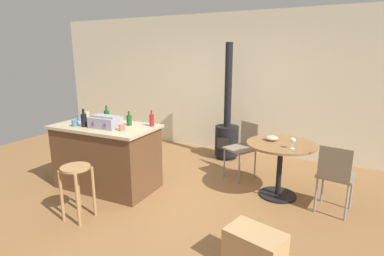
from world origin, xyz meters
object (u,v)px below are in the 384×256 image
Objects in this scene: dining_table at (280,156)px; bottle_3 at (152,120)px; wood_stove at (227,132)px; cup_4 at (87,115)px; kitchen_island at (107,156)px; toolbox at (106,122)px; folding_chair_near at (335,173)px; folding_chair_far at (243,145)px; bottle_2 at (84,120)px; cup_3 at (86,120)px; wooden_stool at (77,181)px; cup_0 at (80,117)px; cardboard_box at (255,251)px; cup_2 at (121,128)px; serving_bowl at (271,138)px; wine_glass at (293,141)px; bottle_0 at (129,120)px; cup_1 at (75,123)px.

dining_table is 1.83m from bottle_3.
bottle_3 is (-0.52, -1.73, 0.52)m from wood_stove.
wood_stove is at bearing 44.49° from cup_4.
toolbox is at bearing -42.90° from kitchen_island.
folding_chair_near is 0.99× the size of folding_chair_far.
bottle_2 reaches higher than folding_chair_far.
cup_3 is at bearing -163.43° from dining_table.
cup_0 reaches higher than wooden_stool.
cup_2 is at bearing 161.20° from cardboard_box.
cardboard_box is at bearing -31.35° from bottle_3.
wooden_stool is 0.75× the size of folding_chair_near.
cup_2 is 0.21× the size of cardboard_box.
serving_bowl is at bearing 21.37° from kitchen_island.
dining_table is at bearing -28.67° from serving_bowl.
cup_4 is at bearing 155.78° from kitchen_island.
folding_chair_far reaches higher than folding_chair_near.
kitchen_island is at bearing -169.11° from folding_chair_near.
wine_glass is 1.57m from cardboard_box.
cup_0 is at bearing 164.02° from toolbox.
toolbox reaches higher than cup_2.
dining_table is 2.15m from bottle_0.
dining_table is at bearing 25.97° from cup_2.
cardboard_box is (-0.10, -1.41, -0.68)m from wine_glass.
toolbox is at bearing -155.17° from serving_bowl.
bottle_0 is 0.68m from cup_3.
dining_table is at bearing 92.36° from cardboard_box.
toolbox is (-0.18, 0.75, 0.53)m from wooden_stool.
cup_3 reaches higher than dining_table.
wood_stove is 1.96m from wine_glass.
folding_chair_far is 1.92m from cup_2.
bottle_3 reaches higher than wine_glass.
wooden_stool is at bearing -152.20° from folding_chair_near.
kitchen_island is 6.47× the size of bottle_3.
kitchen_island is 13.26× the size of cup_3.
wood_stove reaches higher than cup_2.
wood_stove is (-0.53, 0.75, -0.02)m from folding_chair_far.
bottle_3 is (0.52, 0.35, 0.01)m from toolbox.
cup_0 is 0.22× the size of cardboard_box.
bottle_3 is 2.22m from cardboard_box.
cup_1 is (-1.49, -2.20, 0.47)m from wood_stove.
cup_4 is 0.61× the size of serving_bowl.
kitchen_island reaches higher than cardboard_box.
bottle_2 is (-2.52, -0.96, 0.45)m from dining_table.
folding_chair_near is 2.72m from cup_2.
wine_glass is at bearing -48.96° from dining_table.
cup_2 is at bearing -13.97° from cup_0.
bottle_3 is 1.22m from cup_4.
dining_table is 1.81× the size of cardboard_box.
wine_glass is at bearing 179.44° from folding_chair_near.
cardboard_box is (0.07, -1.60, -0.39)m from dining_table.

